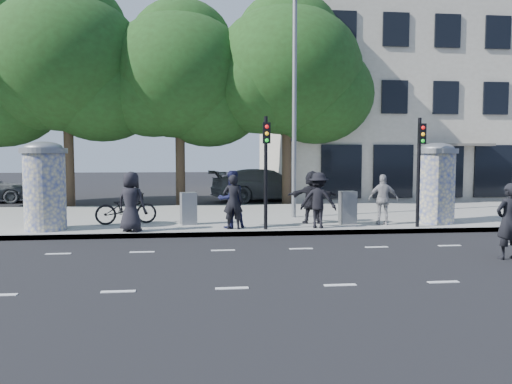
{
  "coord_description": "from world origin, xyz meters",
  "views": [
    {
      "loc": [
        -2.54,
        -11.01,
        2.4
      ],
      "look_at": [
        -0.93,
        3.5,
        1.32
      ],
      "focal_mm": 35.0,
      "sensor_mm": 36.0,
      "label": 1
    }
  ],
  "objects": [
    {
      "name": "ad_column_right",
      "position": [
        5.2,
        4.7,
        1.54
      ],
      "size": [
        1.36,
        1.36,
        2.65
      ],
      "color": "beige",
      "rests_on": "sidewalk"
    },
    {
      "name": "tree_near_left",
      "position": [
        -3.5,
        12.7,
        6.06
      ],
      "size": [
        6.8,
        6.8,
        8.97
      ],
      "color": "#38281C",
      "rests_on": "ground"
    },
    {
      "name": "ped_d",
      "position": [
        1.05,
        3.99,
        1.01
      ],
      "size": [
        1.25,
        0.95,
        1.72
      ],
      "primitive_type": "imported",
      "rotation": [
        0.0,
        0.0,
        2.82
      ],
      "color": "black",
      "rests_on": "sidewalk"
    },
    {
      "name": "ped_b",
      "position": [
        -1.58,
        4.03,
        0.98
      ],
      "size": [
        0.64,
        0.46,
        1.66
      ],
      "primitive_type": "imported",
      "rotation": [
        0.0,
        0.0,
        3.04
      ],
      "color": "black",
      "rests_on": "sidewalk"
    },
    {
      "name": "ground",
      "position": [
        0.0,
        0.0,
        0.0
      ],
      "size": [
        120.0,
        120.0,
        0.0
      ],
      "primitive_type": "plane",
      "color": "black",
      "rests_on": "ground"
    },
    {
      "name": "lane_dash_far",
      "position": [
        0.0,
        1.4,
        0.0
      ],
      "size": [
        32.0,
        0.12,
        0.01
      ],
      "primitive_type": "cube",
      "color": "silver",
      "rests_on": "ground"
    },
    {
      "name": "cabinet_left",
      "position": [
        -2.95,
        5.2,
        0.67
      ],
      "size": [
        0.57,
        0.47,
        1.04
      ],
      "primitive_type": "cube",
      "rotation": [
        0.0,
        0.0,
        0.23
      ],
      "color": "gray",
      "rests_on": "sidewalk"
    },
    {
      "name": "traffic_pole_near",
      "position": [
        -0.6,
        3.79,
        2.23
      ],
      "size": [
        0.22,
        0.31,
        3.4
      ],
      "color": "black",
      "rests_on": "sidewalk"
    },
    {
      "name": "car_right",
      "position": [
        0.85,
        14.98,
        0.83
      ],
      "size": [
        3.74,
        6.15,
        1.67
      ],
      "primitive_type": "imported",
      "rotation": [
        0.0,
        0.0,
        1.83
      ],
      "color": "#5A5F62",
      "rests_on": "ground"
    },
    {
      "name": "building",
      "position": [
        12.0,
        19.99,
        5.99
      ],
      "size": [
        20.3,
        15.85,
        12.0
      ],
      "color": "#ACA390",
      "rests_on": "ground"
    },
    {
      "name": "ped_f",
      "position": [
        1.1,
        5.04,
        1.02
      ],
      "size": [
        1.67,
        0.79,
        1.74
      ],
      "primitive_type": "imported",
      "rotation": [
        0.0,
        0.0,
        3.0
      ],
      "color": "black",
      "rests_on": "sidewalk"
    },
    {
      "name": "tree_center",
      "position": [
        1.5,
        12.3,
        6.31
      ],
      "size": [
        7.0,
        7.0,
        9.3
      ],
      "color": "#38281C",
      "rests_on": "ground"
    },
    {
      "name": "cabinet_right",
      "position": [
        2.22,
        4.75,
        0.69
      ],
      "size": [
        0.55,
        0.42,
        1.07
      ],
      "primitive_type": "cube",
      "rotation": [
        0.0,
        0.0,
        0.1
      ],
      "color": "slate",
      "rests_on": "sidewalk"
    },
    {
      "name": "ped_c",
      "position": [
        -1.62,
        4.28,
        1.04
      ],
      "size": [
        1.05,
        0.95,
        1.77
      ],
      "primitive_type": "imported",
      "rotation": [
        0.0,
        0.0,
        3.53
      ],
      "color": "#191B40",
      "rests_on": "sidewalk"
    },
    {
      "name": "tree_mid_left",
      "position": [
        -8.5,
        12.5,
        6.5
      ],
      "size": [
        7.2,
        7.2,
        9.57
      ],
      "color": "#38281C",
      "rests_on": "ground"
    },
    {
      "name": "street_lamp",
      "position": [
        0.8,
        6.63,
        4.79
      ],
      "size": [
        0.25,
        0.93,
        8.0
      ],
      "color": "slate",
      "rests_on": "sidewalk"
    },
    {
      "name": "curb",
      "position": [
        0.0,
        3.55,
        0.07
      ],
      "size": [
        40.0,
        0.1,
        0.16
      ],
      "primitive_type": "cube",
      "color": "slate",
      "rests_on": "ground"
    },
    {
      "name": "ped_e",
      "position": [
        3.31,
        4.46,
        0.96
      ],
      "size": [
        1.05,
        0.73,
        1.63
      ],
      "primitive_type": "imported",
      "rotation": [
        0.0,
        0.0,
        2.93
      ],
      "color": "gray",
      "rests_on": "sidewalk"
    },
    {
      "name": "bicycle",
      "position": [
        -4.97,
        5.52,
        0.66
      ],
      "size": [
        1.1,
        2.05,
        1.02
      ],
      "primitive_type": "imported",
      "rotation": [
        0.0,
        0.0,
        1.79
      ],
      "color": "black",
      "rests_on": "sidewalk"
    },
    {
      "name": "ad_column_left",
      "position": [
        -7.2,
        4.5,
        1.54
      ],
      "size": [
        1.36,
        1.36,
        2.65
      ],
      "color": "beige",
      "rests_on": "sidewalk"
    },
    {
      "name": "sidewalk",
      "position": [
        0.0,
        7.5,
        0.07
      ],
      "size": [
        40.0,
        8.0,
        0.15
      ],
      "primitive_type": "cube",
      "color": "gray",
      "rests_on": "ground"
    },
    {
      "name": "ped_a",
      "position": [
        -4.58,
        3.85,
        1.04
      ],
      "size": [
        1.01,
        0.85,
        1.77
      ],
      "primitive_type": "imported",
      "rotation": [
        0.0,
        0.0,
        2.75
      ],
      "color": "black",
      "rests_on": "sidewalk"
    },
    {
      "name": "man_road",
      "position": [
        4.49,
        -0.34,
        0.88
      ],
      "size": [
        0.7,
        0.52,
        1.76
      ],
      "primitive_type": "imported",
      "rotation": [
        0.0,
        0.0,
        3.31
      ],
      "color": "black",
      "rests_on": "ground"
    },
    {
      "name": "traffic_pole_far",
      "position": [
        4.2,
        3.79,
        2.23
      ],
      "size": [
        0.22,
        0.31,
        3.4
      ],
      "color": "black",
      "rests_on": "sidewalk"
    },
    {
      "name": "lane_dash_near",
      "position": [
        0.0,
        -2.2,
        0.0
      ],
      "size": [
        32.0,
        0.12,
        0.01
      ],
      "primitive_type": "cube",
      "color": "silver",
      "rests_on": "ground"
    }
  ]
}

